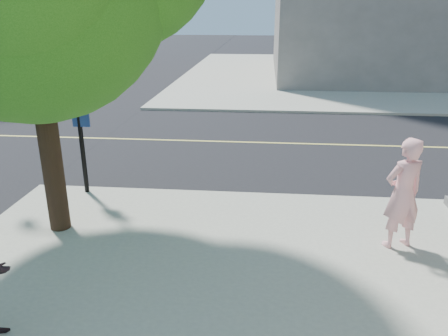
# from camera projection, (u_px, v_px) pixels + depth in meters

# --- Properties ---
(ground) EXTENTS (140.00, 140.00, 0.00)m
(ground) POSITION_uv_depth(u_px,v_px,m) (80.00, 191.00, 10.68)
(ground) COLOR black
(ground) RESTS_ON ground
(road_ew) EXTENTS (140.00, 9.00, 0.01)m
(road_ew) POSITION_uv_depth(u_px,v_px,m) (133.00, 139.00, 14.89)
(road_ew) COLOR black
(road_ew) RESTS_ON ground
(sidewalk_ne) EXTENTS (29.00, 25.00, 0.12)m
(sidewalk_ne) POSITION_uv_depth(u_px,v_px,m) (402.00, 74.00, 29.60)
(sidewalk_ne) COLOR #A3A492
(sidewalk_ne) RESTS_ON ground
(man_on_phone) EXTENTS (0.87, 0.72, 2.02)m
(man_on_phone) POSITION_uv_depth(u_px,v_px,m) (403.00, 194.00, 7.63)
(man_on_phone) COLOR #F8A7AB
(man_on_phone) RESTS_ON sidewalk_se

